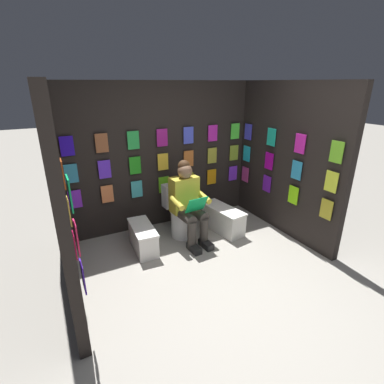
# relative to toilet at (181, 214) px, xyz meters

# --- Properties ---
(ground_plane) EXTENTS (30.00, 30.00, 0.00)m
(ground_plane) POSITION_rel_toilet_xyz_m (0.09, 1.60, -0.33)
(ground_plane) COLOR #9E998E
(display_wall_back) EXTENTS (3.14, 0.14, 2.23)m
(display_wall_back) POSITION_rel_toilet_xyz_m (0.09, -0.51, 0.79)
(display_wall_back) COLOR black
(display_wall_back) RESTS_ON ground
(display_wall_left) EXTENTS (0.14, 2.07, 2.23)m
(display_wall_left) POSITION_rel_toilet_xyz_m (-1.48, 0.57, 0.79)
(display_wall_left) COLOR black
(display_wall_left) RESTS_ON ground
(display_wall_right) EXTENTS (0.14, 2.07, 2.23)m
(display_wall_right) POSITION_rel_toilet_xyz_m (1.66, 0.57, 0.79)
(display_wall_right) COLOR black
(display_wall_right) RESTS_ON ground
(toilet) EXTENTS (0.42, 0.57, 0.77)m
(toilet) POSITION_rel_toilet_xyz_m (0.00, 0.00, 0.00)
(toilet) COLOR white
(toilet) RESTS_ON ground
(person_reading) EXTENTS (0.54, 0.70, 1.19)m
(person_reading) POSITION_rel_toilet_xyz_m (-0.01, 0.23, 0.27)
(person_reading) COLOR gold
(person_reading) RESTS_ON ground
(comic_longbox_near) EXTENTS (0.41, 0.81, 0.38)m
(comic_longbox_near) POSITION_rel_toilet_xyz_m (-0.62, 0.21, -0.13)
(comic_longbox_near) COLOR white
(comic_longbox_near) RESTS_ON ground
(comic_longbox_far) EXTENTS (0.32, 0.71, 0.36)m
(comic_longbox_far) POSITION_rel_toilet_xyz_m (0.67, 0.17, -0.15)
(comic_longbox_far) COLOR white
(comic_longbox_far) RESTS_ON ground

